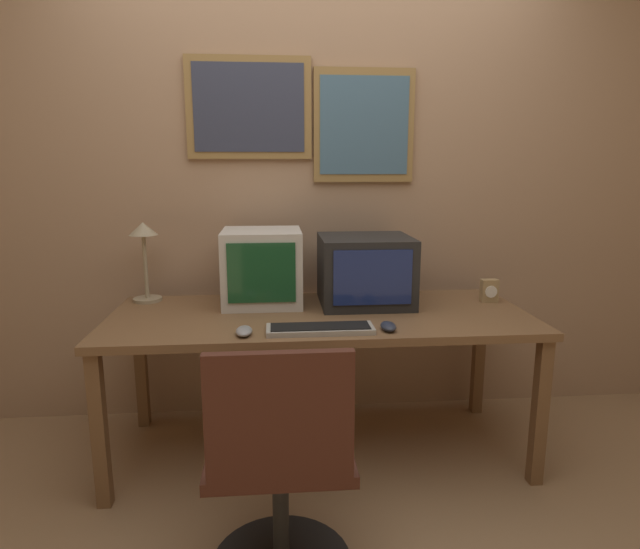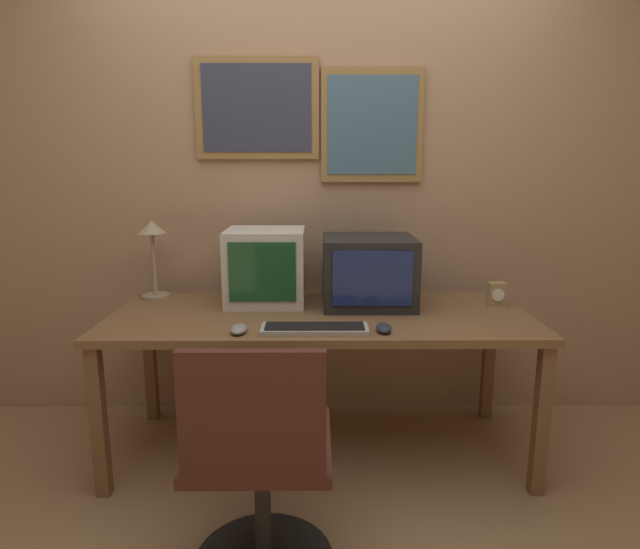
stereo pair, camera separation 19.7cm
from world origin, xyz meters
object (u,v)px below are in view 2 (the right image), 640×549
(monitor_right, at_px, (368,271))
(mouse_near_keyboard, at_px, (384,328))
(mouse_far_corner, at_px, (239,329))
(desk_clock, at_px, (497,294))
(monitor_left, at_px, (266,266))
(office_chair, at_px, (260,475))
(desk_lamp, at_px, (153,243))
(keyboard_main, at_px, (315,329))

(monitor_right, height_order, mouse_near_keyboard, monitor_right)
(mouse_far_corner, bearing_deg, desk_clock, 19.67)
(monitor_left, bearing_deg, monitor_right, -4.76)
(monitor_left, distance_m, office_chair, 1.14)
(mouse_far_corner, relative_size, desk_lamp, 0.30)
(mouse_near_keyboard, bearing_deg, monitor_left, 137.25)
(desk_lamp, height_order, office_chair, desk_lamp)
(monitor_left, relative_size, desk_lamp, 0.95)
(mouse_far_corner, bearing_deg, keyboard_main, 3.02)
(keyboard_main, bearing_deg, office_chair, -108.36)
(desk_clock, distance_m, office_chair, 1.48)
(monitor_left, height_order, desk_lamp, desk_lamp)
(desk_clock, height_order, desk_lamp, desk_lamp)
(mouse_near_keyboard, relative_size, office_chair, 0.13)
(monitor_right, xyz_separation_m, desk_lamp, (-1.09, 0.14, 0.12))
(monitor_right, relative_size, keyboard_main, 0.99)
(monitor_right, height_order, mouse_far_corner, monitor_right)
(keyboard_main, distance_m, mouse_far_corner, 0.31)
(mouse_far_corner, distance_m, desk_clock, 1.28)
(monitor_left, xyz_separation_m, keyboard_main, (0.24, -0.49, -0.17))
(mouse_near_keyboard, height_order, desk_clock, desk_clock)
(monitor_left, height_order, monitor_right, monitor_left)
(monitor_left, bearing_deg, keyboard_main, -63.31)
(keyboard_main, xyz_separation_m, desk_clock, (0.89, 0.41, 0.05))
(mouse_near_keyboard, bearing_deg, monitor_right, 93.07)
(keyboard_main, xyz_separation_m, desk_lamp, (-0.83, 0.58, 0.27))
(desk_clock, bearing_deg, desk_lamp, 174.34)
(desk_lamp, relative_size, office_chair, 0.46)
(monitor_right, relative_size, mouse_far_corner, 3.73)
(desk_clock, bearing_deg, monitor_left, 176.38)
(mouse_near_keyboard, relative_size, desk_clock, 0.98)
(monitor_right, bearing_deg, keyboard_main, -120.58)
(keyboard_main, relative_size, desk_clock, 3.86)
(mouse_far_corner, bearing_deg, monitor_left, 82.25)
(monitor_left, distance_m, mouse_far_corner, 0.53)
(mouse_far_corner, height_order, office_chair, office_chair)
(monitor_left, relative_size, mouse_far_corner, 3.22)
(monitor_left, height_order, mouse_far_corner, monitor_left)
(monitor_right, distance_m, mouse_near_keyboard, 0.47)
(monitor_right, bearing_deg, mouse_near_keyboard, -86.93)
(keyboard_main, xyz_separation_m, mouse_near_keyboard, (0.29, -0.00, 0.00))
(mouse_near_keyboard, height_order, mouse_far_corner, same)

